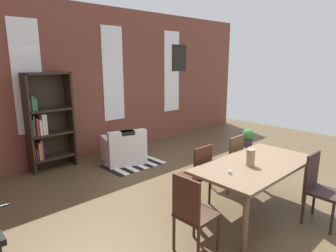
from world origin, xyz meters
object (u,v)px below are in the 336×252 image
at_px(dining_table, 256,169).
at_px(dining_chair_far_right, 230,160).
at_px(vase_on_table, 251,158).
at_px(potted_plant_by_shelf, 248,137).
at_px(armchair_white, 124,149).
at_px(dining_chair_head_left, 192,212).
at_px(bookshelf_tall, 46,122).
at_px(dining_chair_near_right, 319,186).
at_px(dining_chair_far_left, 197,173).

bearing_deg(dining_table, dining_chair_far_right, 59.36).
distance_m(vase_on_table, potted_plant_by_shelf, 3.61).
xyz_separation_m(armchair_white, potted_plant_by_shelf, (2.98, -1.18, -0.04)).
relative_size(dining_chair_head_left, potted_plant_by_shelf, 2.11).
distance_m(vase_on_table, dining_chair_head_left, 1.21).
xyz_separation_m(vase_on_table, bookshelf_tall, (-1.28, 3.75, 0.08)).
bearing_deg(dining_chair_far_right, vase_on_table, -128.82).
relative_size(dining_table, potted_plant_by_shelf, 4.14).
height_order(dining_chair_near_right, dining_chair_far_left, same).
bearing_deg(dining_chair_head_left, potted_plant_by_shelf, 24.23).
height_order(vase_on_table, bookshelf_tall, bookshelf_tall).
distance_m(dining_chair_far_right, dining_chair_far_left, 0.84).
relative_size(dining_chair_far_left, bookshelf_tall, 0.49).
bearing_deg(dining_chair_head_left, bookshelf_tall, 91.94).
bearing_deg(dining_chair_head_left, dining_table, 0.10).
relative_size(vase_on_table, dining_chair_head_left, 0.24).
height_order(dining_table, bookshelf_tall, bookshelf_tall).
bearing_deg(dining_chair_far_right, armchair_white, 102.78).
distance_m(dining_chair_far_left, armchair_white, 2.38).
height_order(dining_chair_near_right, potted_plant_by_shelf, dining_chair_near_right).
distance_m(dining_chair_far_right, dining_chair_head_left, 1.87).
xyz_separation_m(dining_chair_far_right, armchair_white, (-0.53, 2.35, -0.23)).
bearing_deg(vase_on_table, potted_plant_by_shelf, 31.87).
xyz_separation_m(dining_chair_head_left, potted_plant_by_shelf, (4.17, 1.88, -0.27)).
height_order(dining_chair_near_right, dining_chair_head_left, same).
bearing_deg(bookshelf_tall, vase_on_table, -71.11).
xyz_separation_m(dining_table, vase_on_table, (-0.15, 0.00, 0.20)).
relative_size(dining_chair_near_right, dining_chair_head_left, 1.00).
xyz_separation_m(bookshelf_tall, armchair_white, (1.32, -0.69, -0.68)).
height_order(dining_table, dining_chair_far_right, dining_chair_far_right).
distance_m(vase_on_table, dining_chair_far_left, 0.84).
distance_m(dining_chair_far_left, dining_chair_head_left, 1.14).
relative_size(dining_chair_far_left, potted_plant_by_shelf, 2.11).
bearing_deg(vase_on_table, dining_chair_near_right, -51.14).
bearing_deg(vase_on_table, dining_table, -0.00).
xyz_separation_m(dining_table, dining_chair_near_right, (0.42, -0.71, -0.16)).
distance_m(dining_chair_near_right, armchair_white, 3.81).
bearing_deg(vase_on_table, dining_chair_far_left, 110.82).
xyz_separation_m(dining_chair_far_right, potted_plant_by_shelf, (2.45, 1.17, -0.27)).
bearing_deg(bookshelf_tall, dining_chair_far_left, -71.57).
xyz_separation_m(dining_chair_near_right, dining_chair_far_left, (-0.84, 1.42, 0.00)).
relative_size(dining_chair_far_right, potted_plant_by_shelf, 2.11).
xyz_separation_m(dining_chair_head_left, armchair_white, (1.20, 3.06, -0.23)).
height_order(dining_chair_far_left, dining_chair_head_left, same).
relative_size(armchair_white, potted_plant_by_shelf, 2.21).
height_order(dining_chair_far_right, dining_chair_far_left, same).
bearing_deg(bookshelf_tall, armchair_white, -27.70).
height_order(dining_chair_far_left, armchair_white, dining_chair_far_left).
relative_size(dining_table, dining_chair_head_left, 1.97).
height_order(dining_chair_far_right, dining_chair_near_right, same).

